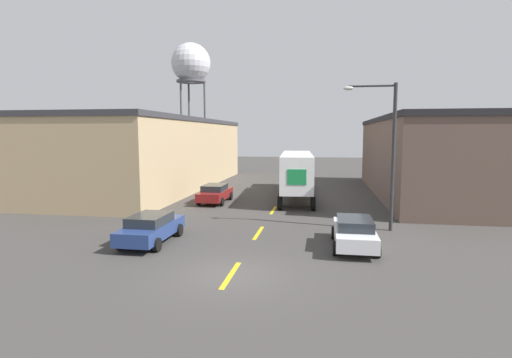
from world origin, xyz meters
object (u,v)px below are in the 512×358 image
(parked_car_left_far, at_px, (215,193))
(water_tower, at_px, (191,65))
(semi_truck, at_px, (297,170))
(parked_car_right_near, at_px, (354,232))
(street_lamp, at_px, (387,146))
(parked_car_left_near, at_px, (151,228))

(parked_car_left_far, distance_m, water_tower, 32.07)
(semi_truck, height_order, parked_car_left_far, semi_truck)
(parked_car_right_near, xyz_separation_m, water_tower, (-20.45, 37.52, 14.52))
(parked_car_left_far, bearing_deg, street_lamp, -31.74)
(water_tower, bearing_deg, parked_car_left_far, -68.04)
(semi_truck, xyz_separation_m, parked_car_left_near, (-6.04, -16.13, -1.52))
(parked_car_right_near, distance_m, parked_car_left_far, 14.71)
(semi_truck, bearing_deg, parked_car_left_near, -114.35)
(parked_car_left_far, height_order, water_tower, water_tower)
(semi_truck, xyz_separation_m, water_tower, (-16.73, 22.16, 13.00))
(parked_car_right_near, distance_m, street_lamp, 5.79)
(water_tower, bearing_deg, parked_car_right_near, -61.41)
(parked_car_right_near, height_order, parked_car_left_far, same)
(parked_car_right_near, xyz_separation_m, street_lamp, (1.91, 3.79, 3.94))
(parked_car_left_near, height_order, water_tower, water_tower)
(semi_truck, relative_size, parked_car_left_near, 3.19)
(water_tower, height_order, street_lamp, water_tower)
(semi_truck, relative_size, street_lamp, 1.82)
(parked_car_left_far, height_order, parked_car_left_near, same)
(semi_truck, relative_size, parked_car_right_near, 3.19)
(semi_truck, xyz_separation_m, street_lamp, (5.63, -11.57, 2.42))
(parked_car_left_far, bearing_deg, semi_truck, 35.78)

